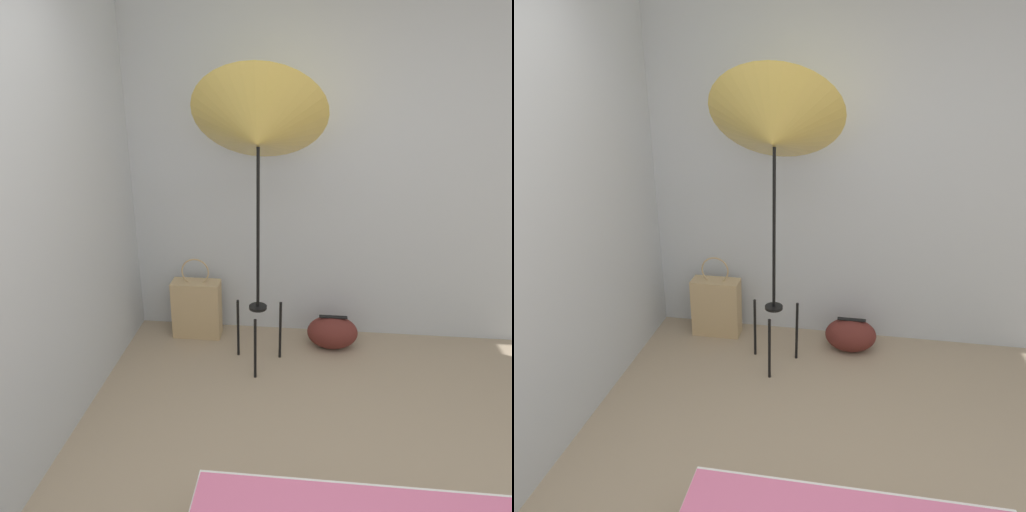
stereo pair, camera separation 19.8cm
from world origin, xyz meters
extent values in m
cube|color=#B7BCC1|center=(0.00, 2.20, 1.30)|extent=(8.00, 0.05, 2.60)
cube|color=#B7BCC1|center=(-1.43, 1.00, 1.30)|extent=(0.05, 8.00, 2.60)
cylinder|color=black|center=(-0.37, 1.46, 0.23)|extent=(0.02, 0.02, 0.46)
cylinder|color=black|center=(-0.53, 1.73, 0.23)|extent=(0.02, 0.02, 0.46)
cylinder|color=black|center=(-0.21, 1.73, 0.23)|extent=(0.02, 0.02, 0.46)
cylinder|color=black|center=(-0.37, 1.64, 0.46)|extent=(0.13, 0.13, 0.02)
cylinder|color=black|center=(-0.37, 1.64, 1.08)|extent=(0.02, 0.02, 1.23)
cone|color=#D1B251|center=(-0.37, 1.64, 1.69)|extent=(0.87, 0.77, 0.80)
cube|color=tan|center=(-0.90, 1.99, 0.24)|extent=(0.38, 0.16, 0.47)
torus|color=tan|center=(-0.90, 1.99, 0.56)|extent=(0.22, 0.01, 0.22)
ellipsoid|color=#5B231E|center=(0.18, 1.92, 0.13)|extent=(0.39, 0.26, 0.26)
cube|color=black|center=(0.18, 1.92, 0.26)|extent=(0.21, 0.04, 0.01)
camera|label=1|loc=(-0.05, -1.48, 2.10)|focal=35.00mm
camera|label=2|loc=(0.14, -1.46, 2.10)|focal=35.00mm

